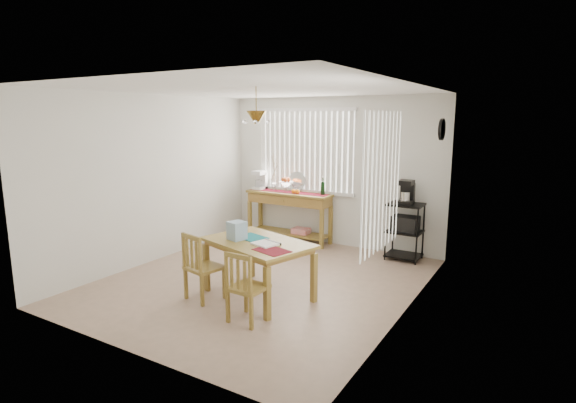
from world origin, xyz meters
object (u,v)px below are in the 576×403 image
Objects in this scene: dining_table at (258,247)px; chair_left at (202,267)px; wire_cart at (405,226)px; sideboard at (290,204)px; chair_right at (246,287)px; cart_items at (407,193)px.

chair_left is (-0.53, -0.45, -0.22)m from dining_table.
sideboard is at bearing 179.75° from wire_cart.
sideboard reaches higher than chair_left.
chair_left is 1.05× the size of chair_right.
wire_cart reaches higher than chair_left.
sideboard is 4.30× the size of cart_items.
cart_items is at bearing 0.01° from sideboard.
chair_right is at bearing -67.55° from sideboard.
sideboard is 1.05× the size of dining_table.
chair_left is at bearing 164.66° from chair_right.
sideboard is at bearing 111.92° from dining_table.
wire_cart is 3.24m from chair_right.
sideboard is 1.88× the size of chair_left.
cart_items reaches higher than chair_left.
cart_items is 3.32m from chair_right.
chair_left is at bearing -139.45° from dining_table.
sideboard is 1.97× the size of chair_right.
wire_cart is 1.06× the size of chair_left.
cart_items is (-0.00, 0.01, 0.54)m from wire_cart.
sideboard is 1.77× the size of wire_cart.
chair_right is at bearing -105.02° from wire_cart.
sideboard reaches higher than dining_table.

